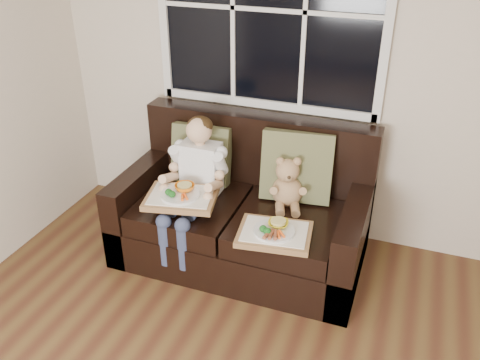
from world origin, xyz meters
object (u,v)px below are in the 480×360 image
at_px(loveseat, 244,216).
at_px(teddy_bear, 287,186).
at_px(tray_left, 181,196).
at_px(child, 195,174).
at_px(tray_right, 275,233).

bearing_deg(loveseat, teddy_bear, 5.93).
bearing_deg(teddy_bear, tray_left, -169.66).
relative_size(loveseat, teddy_bear, 4.56).
xyz_separation_m(loveseat, child, (-0.31, -0.12, 0.34)).
xyz_separation_m(loveseat, tray_right, (0.33, -0.37, 0.17)).
relative_size(child, tray_right, 1.80).
relative_size(loveseat, child, 1.92).
relative_size(child, teddy_bear, 2.38).
bearing_deg(tray_right, loveseat, 124.29).
xyz_separation_m(child, teddy_bear, (0.61, 0.15, -0.05)).
height_order(child, tray_right, child).
bearing_deg(teddy_bear, child, 175.60).
distance_m(child, tray_left, 0.20).
relative_size(tray_left, tray_right, 1.05).
xyz_separation_m(teddy_bear, tray_left, (-0.62, -0.34, -0.02)).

